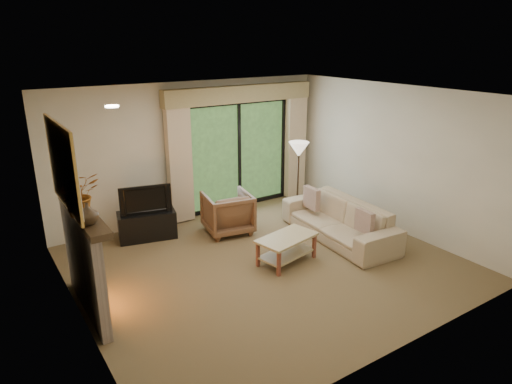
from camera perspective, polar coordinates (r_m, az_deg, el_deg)
floor at (r=7.19m, az=1.33°, el=-8.98°), size 5.50×5.50×0.00m
ceiling at (r=6.41m, az=1.51°, el=12.07°), size 5.50×5.50×0.00m
wall_back at (r=8.78m, az=-7.95°, el=5.10°), size 5.00×0.00×5.00m
wall_front at (r=4.98m, az=18.12°, el=-6.48°), size 5.00×0.00×5.00m
wall_left at (r=5.68m, az=-22.10°, el=-3.81°), size 0.00×5.00×5.00m
wall_right at (r=8.50m, az=16.88°, el=4.01°), size 0.00×5.00×5.00m
fireplace at (r=6.12m, az=-20.70°, el=-8.31°), size 0.24×1.70×1.37m
mirror at (r=5.67m, az=-22.98°, el=3.01°), size 0.07×1.45×1.02m
sliding_door at (r=9.24m, az=-2.16°, el=4.68°), size 2.26×0.10×2.16m
curtain_left at (r=8.52m, az=-9.58°, el=3.91°), size 0.45×0.18×2.35m
curtain_right at (r=9.88m, az=4.91°, el=6.15°), size 0.45×0.18×2.35m
cornice at (r=8.95m, az=-1.95°, el=12.16°), size 3.20×0.24×0.32m
media_console at (r=8.19m, az=-13.45°, el=-4.05°), size 1.05×0.65×0.49m
tv at (r=8.01m, az=-13.71°, el=-0.78°), size 0.87×0.31×0.50m
armchair at (r=8.19m, az=-3.57°, el=-2.58°), size 0.92×0.94×0.74m
sofa at (r=8.07m, az=10.31°, el=-3.49°), size 1.05×2.34×0.66m
pillow_near at (r=7.51m, az=13.41°, el=-3.59°), size 0.12×0.37×0.37m
pillow_far at (r=8.39m, az=6.96°, el=-0.77°), size 0.13×0.40×0.40m
coffee_table at (r=7.18m, az=3.85°, el=-7.15°), size 1.05×0.71×0.43m
floor_lamp at (r=8.91m, az=5.26°, el=1.62°), size 0.42×0.42×1.47m
vase at (r=5.39m, az=-20.31°, el=-2.55°), size 0.24×0.24×0.25m
branches at (r=5.66m, az=-21.27°, el=-0.26°), size 0.51×0.46×0.51m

